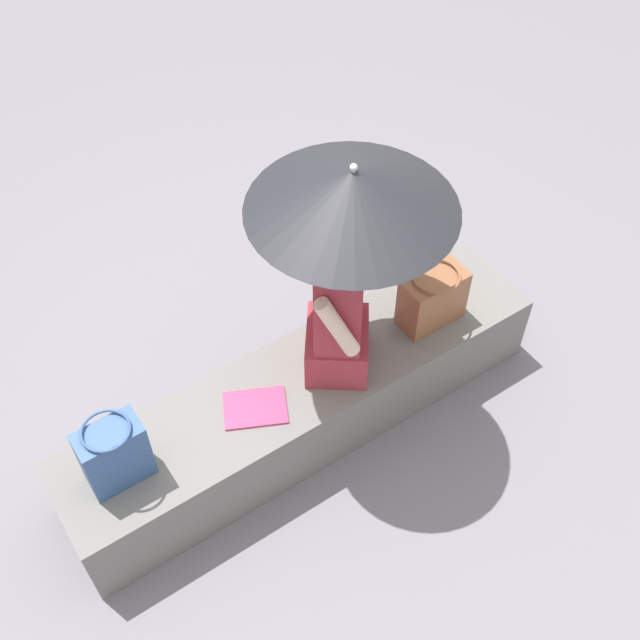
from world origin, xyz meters
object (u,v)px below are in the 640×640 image
(parasol, at_px, (353,191))
(tote_bag_canvas, at_px, (114,453))
(person_seated, at_px, (338,306))
(magazine, at_px, (255,408))
(handbag_black, at_px, (432,298))

(parasol, distance_m, tote_bag_canvas, 1.42)
(parasol, bearing_deg, person_seated, -176.78)
(parasol, relative_size, magazine, 4.03)
(parasol, distance_m, magazine, 1.12)
(tote_bag_canvas, bearing_deg, parasol, -0.24)
(person_seated, xyz_separation_m, handbag_black, (0.52, -0.04, -0.24))
(handbag_black, distance_m, magazine, 0.99)
(person_seated, height_order, parasol, parasol)
(person_seated, distance_m, parasol, 0.62)
(person_seated, distance_m, magazine, 0.60)
(parasol, height_order, magazine, parasol)
(tote_bag_canvas, distance_m, magazine, 0.65)
(parasol, bearing_deg, handbag_black, -5.52)
(person_seated, relative_size, parasol, 0.80)
(parasol, relative_size, handbag_black, 3.63)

